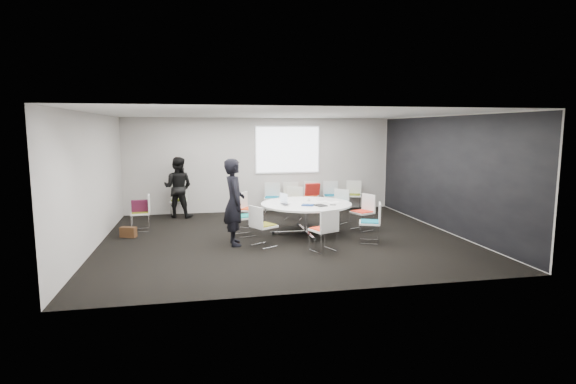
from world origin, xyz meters
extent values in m
cube|color=black|center=(0.00, 0.00, -0.02)|extent=(8.00, 7.00, 0.04)
cube|color=white|center=(0.00, 0.00, 2.82)|extent=(8.00, 7.00, 0.04)
cube|color=#B5B0AA|center=(0.00, 3.52, 1.40)|extent=(8.00, 0.04, 2.80)
cube|color=#B5B0AA|center=(0.00, -3.52, 1.40)|extent=(8.00, 0.04, 2.80)
cube|color=#B5B0AA|center=(-4.02, 0.00, 1.40)|extent=(0.04, 7.00, 2.80)
cube|color=#B5B0AA|center=(4.02, 0.00, 1.40)|extent=(0.04, 7.00, 2.80)
cube|color=black|center=(3.99, 0.00, 1.40)|extent=(0.01, 6.94, 2.74)
cube|color=silver|center=(0.63, 0.33, 0.04)|extent=(0.90, 0.90, 0.08)
cylinder|color=silver|center=(0.63, 0.33, 0.36)|extent=(0.10, 0.10, 0.65)
cylinder|color=white|center=(0.63, 0.33, 0.71)|extent=(2.14, 2.14, 0.04)
cube|color=white|center=(0.80, 3.46, 1.85)|extent=(1.90, 0.03, 1.35)
cube|color=silver|center=(2.05, 0.39, 0.21)|extent=(0.55, 0.55, 0.42)
cube|color=white|center=(2.05, 0.39, 0.44)|extent=(0.58, 0.59, 0.04)
cube|color=red|center=(2.05, 0.39, 0.47)|extent=(0.50, 0.51, 0.03)
cube|color=white|center=(2.25, 0.47, 0.67)|extent=(0.21, 0.44, 0.42)
cube|color=silver|center=(1.71, 1.33, 0.21)|extent=(0.59, 0.59, 0.42)
cube|color=white|center=(1.71, 1.33, 0.44)|extent=(0.63, 0.63, 0.04)
cube|color=#096E88|center=(1.71, 1.33, 0.47)|extent=(0.55, 0.55, 0.03)
cube|color=white|center=(1.87, 1.46, 0.67)|extent=(0.32, 0.38, 0.42)
cube|color=silver|center=(0.67, 2.01, 0.21)|extent=(0.56, 0.56, 0.42)
cube|color=white|center=(0.67, 2.01, 0.44)|extent=(0.60, 0.59, 0.04)
cube|color=olive|center=(0.67, 2.01, 0.47)|extent=(0.52, 0.51, 0.03)
cube|color=white|center=(0.76, 2.20, 0.67)|extent=(0.43, 0.22, 0.42)
cube|color=silver|center=(-0.58, 1.30, 0.21)|extent=(0.58, 0.58, 0.42)
cube|color=white|center=(-0.58, 1.30, 0.44)|extent=(0.61, 0.62, 0.04)
cube|color=red|center=(-0.58, 1.30, 0.47)|extent=(0.53, 0.54, 0.03)
cube|color=white|center=(-0.76, 1.41, 0.67)|extent=(0.27, 0.41, 0.42)
cube|color=silver|center=(-0.84, 0.39, 0.21)|extent=(0.51, 0.51, 0.42)
cube|color=white|center=(-0.84, 0.39, 0.44)|extent=(0.54, 0.56, 0.04)
cube|color=#0B766D|center=(-0.84, 0.39, 0.47)|extent=(0.47, 0.48, 0.03)
cube|color=white|center=(-1.05, 0.33, 0.67)|extent=(0.15, 0.45, 0.42)
cube|color=silver|center=(-0.53, -0.66, 0.21)|extent=(0.57, 0.57, 0.42)
cube|color=white|center=(-0.53, -0.66, 0.44)|extent=(0.61, 0.62, 0.04)
cube|color=#696616|center=(-0.53, -0.66, 0.47)|extent=(0.53, 0.54, 0.03)
cube|color=white|center=(-0.71, -0.76, 0.67)|extent=(0.26, 0.42, 0.42)
cube|color=silver|center=(0.59, -1.27, 0.21)|extent=(0.55, 0.55, 0.42)
cube|color=white|center=(0.59, -1.27, 0.44)|extent=(0.59, 0.58, 0.04)
cube|color=red|center=(0.59, -1.27, 0.47)|extent=(0.51, 0.50, 0.03)
cube|color=white|center=(0.67, -1.46, 0.67)|extent=(0.44, 0.21, 0.42)
cube|color=silver|center=(1.78, -0.78, 0.21)|extent=(0.54, 0.54, 0.42)
cube|color=white|center=(1.78, -0.78, 0.44)|extent=(0.58, 0.59, 0.04)
cube|color=#0C677F|center=(1.78, -0.78, 0.47)|extent=(0.50, 0.51, 0.03)
cube|color=white|center=(1.98, -0.85, 0.67)|extent=(0.20, 0.44, 0.42)
cube|color=silver|center=(0.26, 3.11, 0.21)|extent=(0.50, 0.50, 0.42)
cube|color=white|center=(0.26, 3.11, 0.44)|extent=(0.54, 0.53, 0.04)
cube|color=#0C6888|center=(0.26, 3.11, 0.47)|extent=(0.47, 0.46, 0.03)
cube|color=white|center=(0.30, 3.31, 0.67)|extent=(0.46, 0.13, 0.42)
cube|color=silver|center=(0.87, 3.15, 0.21)|extent=(0.43, 0.43, 0.42)
cube|color=white|center=(0.87, 3.15, 0.44)|extent=(0.47, 0.45, 0.04)
cube|color=olive|center=(0.87, 3.15, 0.47)|extent=(0.41, 0.39, 0.03)
cube|color=white|center=(0.87, 3.36, 0.67)|extent=(0.46, 0.04, 0.42)
cube|color=silver|center=(1.44, 3.14, 0.21)|extent=(0.54, 0.54, 0.42)
cube|color=white|center=(1.44, 3.14, 0.44)|extent=(0.58, 0.57, 0.04)
cube|color=red|center=(1.44, 3.14, 0.47)|extent=(0.51, 0.49, 0.03)
cube|color=white|center=(1.52, 3.34, 0.67)|extent=(0.44, 0.19, 0.42)
cube|color=silver|center=(2.09, 3.14, 0.21)|extent=(0.48, 0.48, 0.42)
cube|color=white|center=(2.09, 3.14, 0.44)|extent=(0.52, 0.50, 0.04)
cube|color=#0A6285|center=(2.09, 3.14, 0.47)|extent=(0.45, 0.43, 0.03)
cube|color=white|center=(2.12, 3.35, 0.67)|extent=(0.46, 0.10, 0.42)
cube|color=silver|center=(2.80, 3.15, 0.21)|extent=(0.55, 0.55, 0.42)
cube|color=white|center=(2.80, 3.15, 0.44)|extent=(0.59, 0.58, 0.04)
cube|color=#646D17|center=(2.80, 3.15, 0.47)|extent=(0.51, 0.50, 0.03)
cube|color=white|center=(2.88, 3.35, 0.67)|extent=(0.44, 0.20, 0.42)
cube|color=silver|center=(-3.27, 1.38, 0.21)|extent=(0.45, 0.45, 0.42)
cube|color=white|center=(-3.27, 1.38, 0.44)|extent=(0.47, 0.49, 0.04)
cube|color=olive|center=(-3.27, 1.38, 0.47)|extent=(0.41, 0.43, 0.03)
cube|color=white|center=(-3.06, 1.40, 0.67)|extent=(0.07, 0.46, 0.42)
cube|color=silver|center=(-2.43, 3.11, 0.21)|extent=(0.44, 0.44, 0.42)
cube|color=white|center=(-2.43, 3.11, 0.44)|extent=(0.48, 0.46, 0.04)
cube|color=#5C7115|center=(-2.43, 3.11, 0.47)|extent=(0.42, 0.40, 0.03)
cube|color=white|center=(-2.42, 3.32, 0.67)|extent=(0.46, 0.06, 0.42)
imported|color=black|center=(-1.12, -0.39, 0.93)|extent=(0.49, 0.70, 1.85)
imported|color=black|center=(-2.43, 2.96, 0.85)|extent=(0.98, 0.86, 1.70)
imported|color=#333338|center=(0.13, 0.23, 0.74)|extent=(0.27, 0.35, 0.02)
cube|color=silver|center=(0.10, 0.40, 0.86)|extent=(0.13, 0.28, 0.22)
cube|color=black|center=(0.86, -0.07, 0.74)|extent=(0.29, 0.35, 0.02)
cube|color=navy|center=(0.58, 0.01, 0.74)|extent=(0.32, 0.30, 0.03)
cube|color=silver|center=(1.08, 0.49, 0.73)|extent=(0.35, 0.29, 0.00)
cube|color=white|center=(1.31, 0.33, 0.73)|extent=(0.34, 0.28, 0.00)
cylinder|color=white|center=(0.75, 0.59, 0.78)|extent=(0.08, 0.08, 0.09)
cube|color=black|center=(1.17, -0.04, 0.73)|extent=(0.16, 0.12, 0.01)
cube|color=#4D142C|center=(-3.27, 1.38, 0.62)|extent=(0.41, 0.18, 0.28)
cube|color=#422815|center=(-3.48, 0.75, 0.12)|extent=(0.39, 0.28, 0.24)
cube|color=#AB1A15|center=(1.44, 2.93, 0.70)|extent=(0.46, 0.22, 0.36)
camera|label=1|loc=(-1.84, -9.85, 2.47)|focal=28.00mm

